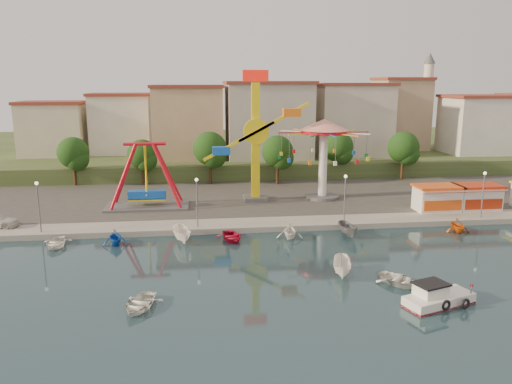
{
  "coord_description": "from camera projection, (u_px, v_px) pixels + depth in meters",
  "views": [
    {
      "loc": [
        -7.81,
        -38.35,
        15.72
      ],
      "look_at": [
        -1.64,
        14.0,
        4.0
      ],
      "focal_mm": 35.0,
      "sensor_mm": 36.0,
      "label": 1
    }
  ],
  "objects": [
    {
      "name": "ground",
      "position": [
        295.0,
        275.0,
        41.48
      ],
      "size": [
        200.0,
        200.0,
        0.0
      ],
      "primitive_type": "plane",
      "color": "#132C35",
      "rests_on": "ground"
    },
    {
      "name": "moored_boat_4",
      "position": [
        290.0,
        230.0,
        50.96
      ],
      "size": [
        3.15,
        3.5,
        1.64
      ],
      "primitive_type": "imported",
      "rotation": [
        0.0,
        0.0,
        -0.16
      ],
      "color": "white",
      "rests_on": "ground"
    },
    {
      "name": "rowboat_b",
      "position": [
        139.0,
        303.0,
        35.22
      ],
      "size": [
        3.64,
        4.35,
        0.77
      ],
      "primitive_type": "imported",
      "rotation": [
        0.0,
        0.0,
        -0.29
      ],
      "color": "white",
      "rests_on": "ground"
    },
    {
      "name": "tree_2",
      "position": [
        210.0,
        149.0,
        74.22
      ],
      "size": [
        5.02,
        5.02,
        7.85
      ],
      "color": "#382314",
      "rests_on": "quay_deck"
    },
    {
      "name": "lamp_post_0",
      "position": [
        39.0,
        208.0,
        50.67
      ],
      "size": [
        0.14,
        0.14,
        5.0
      ],
      "primitive_type": "cylinder",
      "color": "#59595E",
      "rests_on": "quay_deck"
    },
    {
      "name": "booth_left",
      "position": [
        437.0,
        198.0,
        59.32
      ],
      "size": [
        5.4,
        3.78,
        3.08
      ],
      "color": "white",
      "rests_on": "quay_deck"
    },
    {
      "name": "cabin_motorboat",
      "position": [
        437.0,
        299.0,
        35.74
      ],
      "size": [
        5.57,
        3.53,
        1.83
      ],
      "rotation": [
        0.0,
        0.0,
        0.32
      ],
      "color": "white",
      "rests_on": "ground"
    },
    {
      "name": "building_6",
      "position": [
        480.0,
        118.0,
        91.82
      ],
      "size": [
        8.23,
        8.98,
        12.36
      ],
      "primitive_type": "cube",
      "color": "silver",
      "rests_on": "hill_terrace"
    },
    {
      "name": "pirate_ship_ride",
      "position": [
        146.0,
        177.0,
        60.44
      ],
      "size": [
        10.0,
        5.0,
        8.0
      ],
      "color": "#59595E",
      "rests_on": "quay_deck"
    },
    {
      "name": "tree_4",
      "position": [
        338.0,
        146.0,
        78.05
      ],
      "size": [
        4.86,
        4.86,
        7.6
      ],
      "color": "#382314",
      "rests_on": "quay_deck"
    },
    {
      "name": "lamp_post_1",
      "position": [
        197.0,
        204.0,
        52.5
      ],
      "size": [
        0.14,
        0.14,
        5.0
      ],
      "primitive_type": "cylinder",
      "color": "#59595E",
      "rests_on": "quay_deck"
    },
    {
      "name": "building_0",
      "position": [
        38.0,
        124.0,
        80.39
      ],
      "size": [
        9.26,
        9.53,
        11.87
      ],
      "primitive_type": "cube",
      "color": "beige",
      "rests_on": "hill_terrace"
    },
    {
      "name": "quay_deck",
      "position": [
        236.0,
        159.0,
        101.52
      ],
      "size": [
        200.0,
        100.0,
        0.6
      ],
      "primitive_type": "cube",
      "color": "#9E998E",
      "rests_on": "ground"
    },
    {
      "name": "moored_boat_5",
      "position": [
        348.0,
        230.0,
        51.68
      ],
      "size": [
        1.79,
        3.74,
        1.39
      ],
      "primitive_type": "imported",
      "rotation": [
        0.0,
        0.0,
        0.12
      ],
      "color": "slate",
      "rests_on": "ground"
    },
    {
      "name": "tree_5",
      "position": [
        403.0,
        147.0,
        77.43
      ],
      "size": [
        4.83,
        4.83,
        7.54
      ],
      "color": "#382314",
      "rests_on": "quay_deck"
    },
    {
      "name": "skiff",
      "position": [
        342.0,
        267.0,
        41.07
      ],
      "size": [
        2.38,
        4.14,
        1.5
      ],
      "primitive_type": "imported",
      "rotation": [
        0.0,
        0.0,
        -0.25
      ],
      "color": "white",
      "rests_on": "ground"
    },
    {
      "name": "kamikaze_tower",
      "position": [
        259.0,
        141.0,
        63.12
      ],
      "size": [
        9.01,
        3.1,
        16.5
      ],
      "color": "#59595E",
      "rests_on": "quay_deck"
    },
    {
      "name": "building_1",
      "position": [
        119.0,
        130.0,
        87.27
      ],
      "size": [
        12.33,
        9.01,
        8.63
      ],
      "primitive_type": "cube",
      "color": "silver",
      "rests_on": "hill_terrace"
    },
    {
      "name": "wave_swinger",
      "position": [
        324.0,
        141.0,
        64.32
      ],
      "size": [
        11.6,
        11.6,
        10.4
      ],
      "color": "#59595E",
      "rests_on": "quay_deck"
    },
    {
      "name": "moored_boat_7",
      "position": [
        457.0,
        225.0,
        53.04
      ],
      "size": [
        2.52,
        2.91,
        1.51
      ],
      "primitive_type": "imported",
      "rotation": [
        0.0,
        0.0,
        -0.02
      ],
      "color": "#D35A12",
      "rests_on": "ground"
    },
    {
      "name": "building_4",
      "position": [
        342.0,
        126.0,
        92.61
      ],
      "size": [
        10.75,
        9.23,
        9.24
      ],
      "primitive_type": "cube",
      "color": "beige",
      "rests_on": "hill_terrace"
    },
    {
      "name": "tree_0",
      "position": [
        73.0,
        153.0,
        73.17
      ],
      "size": [
        4.6,
        4.6,
        7.19
      ],
      "color": "#382314",
      "rests_on": "quay_deck"
    },
    {
      "name": "moored_boat_1",
      "position": [
        115.0,
        237.0,
        48.98
      ],
      "size": [
        3.08,
        3.38,
        1.52
      ],
      "primitive_type": "imported",
      "rotation": [
        0.0,
        0.0,
        0.24
      ],
      "color": "blue",
      "rests_on": "ground"
    },
    {
      "name": "building_5",
      "position": [
        416.0,
        121.0,
        92.11
      ],
      "size": [
        12.77,
        10.96,
        11.21
      ],
      "primitive_type": "cube",
      "color": "tan",
      "rests_on": "hill_terrace"
    },
    {
      "name": "building_3",
      "position": [
        274.0,
        129.0,
        87.78
      ],
      "size": [
        12.59,
        10.5,
        9.2
      ],
      "primitive_type": "cube",
      "color": "beige",
      "rests_on": "hill_terrace"
    },
    {
      "name": "lamp_post_2",
      "position": [
        345.0,
        200.0,
        54.32
      ],
      "size": [
        0.14,
        0.14,
        5.0
      ],
      "primitive_type": "cylinder",
      "color": "#59595E",
      "rests_on": "quay_deck"
    },
    {
      "name": "tree_1",
      "position": [
        142.0,
        154.0,
        73.66
      ],
      "size": [
        4.35,
        4.35,
        6.8
      ],
      "color": "#382314",
      "rests_on": "quay_deck"
    },
    {
      "name": "tree_3",
      "position": [
        278.0,
        151.0,
        74.04
      ],
      "size": [
        4.68,
        4.68,
        7.32
      ],
      "color": "#382314",
      "rests_on": "quay_deck"
    },
    {
      "name": "hill_terrace",
      "position": [
        235.0,
        150.0,
        106.11
      ],
      "size": [
        200.0,
        60.0,
        3.0
      ],
      "primitive_type": "cube",
      "color": "#384C26",
      "rests_on": "ground"
    },
    {
      "name": "building_2",
      "position": [
        195.0,
        122.0,
        89.05
      ],
      "size": [
        11.95,
        9.28,
        11.23
      ],
      "primitive_type": "cube",
      "color": "tan",
      "rests_on": "hill_terrace"
    },
    {
      "name": "asphalt_pad",
      "position": [
        254.0,
        191.0,
        70.43
      ],
      "size": [
        90.0,
        28.0,
        0.01
      ],
      "primitive_type": "cube",
      "color": "#4C4944",
      "rests_on": "quay_deck"
    },
    {
      "name": "booth_mid",
      "position": [
        477.0,
        197.0,
        59.9
      ],
      "size": [
        5.4,
        3.78,
        3.08
      ],
      "color": "white",
      "rests_on": "quay_deck"
    },
    {
      "name": "moored_boat_0",
      "position": [
        56.0,
        243.0,
        48.41
      ],
      "size": [
        2.91,
        3.92,
        0.78
      ],
      "primitive_type": "imported",
      "rotation": [
        0.0,
        0.0,
        0.06
      ],
      "color": "white",
      "rests_on": "ground"
    },
    {
      "name": "moored_boat_3",
      "position": [
        232.0,
        237.0,
        50.37
      ],
      "size": [
        3.27,
        4.14,
        0.78
      ],
      "primitive_type": "imported",
      "rotation": [
        0.0,
        0.0,
        0.17
      ],
      "color": "#B70E2F",
      "rests_on": "ground"
    },
    {
      "name": "rowboat_a",
      "position": [
        399.0,
        280.0,
        39.41
      ],
      "size": [
        4.24,
        4.55,
        0.77
      ],
      "primitive_type": "imported",
      "rotation": [
        0.0,
        0.0,
        0.57
      ],
      "color": "white",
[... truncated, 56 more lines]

